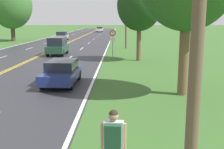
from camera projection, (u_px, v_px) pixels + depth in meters
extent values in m
cube|color=white|center=(46.00, 76.00, 18.79)|extent=(0.12, 3.00, 0.00)
cube|color=white|center=(70.00, 58.00, 27.62)|extent=(0.12, 3.00, 0.00)
cube|color=white|center=(82.00, 49.00, 36.45)|extent=(0.12, 3.00, 0.00)
cube|color=white|center=(89.00, 43.00, 45.28)|extent=(0.12, 3.00, 0.00)
cube|color=white|center=(94.00, 39.00, 54.11)|extent=(0.12, 3.00, 0.00)
cube|color=white|center=(97.00, 36.00, 62.94)|extent=(0.12, 3.00, 0.00)
cube|color=white|center=(100.00, 34.00, 71.77)|extent=(0.12, 3.00, 0.00)
cube|color=white|center=(102.00, 33.00, 80.60)|extent=(0.12, 3.00, 0.00)
cube|color=white|center=(104.00, 32.00, 89.43)|extent=(0.12, 3.00, 0.00)
cube|color=white|center=(105.00, 30.00, 98.26)|extent=(0.12, 3.00, 0.00)
cube|color=white|center=(106.00, 30.00, 107.09)|extent=(0.12, 3.00, 0.00)
cube|color=white|center=(1.00, 58.00, 27.79)|extent=(0.12, 3.00, 0.00)
cube|color=white|center=(29.00, 48.00, 36.62)|extent=(0.12, 3.00, 0.00)
cube|color=white|center=(47.00, 43.00, 45.45)|extent=(0.12, 3.00, 0.00)
cube|color=white|center=(59.00, 39.00, 54.28)|extent=(0.12, 3.00, 0.00)
cube|color=white|center=(67.00, 36.00, 63.11)|extent=(0.12, 3.00, 0.00)
cube|color=white|center=(73.00, 34.00, 71.94)|extent=(0.12, 3.00, 0.00)
cube|color=white|center=(78.00, 33.00, 80.77)|extent=(0.12, 3.00, 0.00)
cube|color=white|center=(82.00, 31.00, 89.60)|extent=(0.12, 3.00, 0.00)
cube|color=white|center=(86.00, 30.00, 98.43)|extent=(0.12, 3.00, 0.00)
cube|color=white|center=(89.00, 30.00, 107.26)|extent=(0.12, 3.00, 0.00)
cube|color=silver|center=(113.00, 134.00, 6.35)|extent=(0.46, 0.22, 0.63)
sphere|color=tan|center=(114.00, 116.00, 6.27)|extent=(0.23, 0.23, 0.23)
sphere|color=#2D2319|center=(114.00, 114.00, 6.26)|extent=(0.21, 0.21, 0.21)
cylinder|color=tan|center=(103.00, 137.00, 6.39)|extent=(0.09, 0.09, 0.66)
cylinder|color=tan|center=(124.00, 137.00, 6.34)|extent=(0.09, 0.09, 0.66)
cube|color=#1E472D|center=(113.00, 136.00, 6.17)|extent=(0.37, 0.20, 0.53)
cylinder|color=gray|center=(113.00, 45.00, 26.06)|extent=(0.07, 0.07, 2.75)
cylinder|color=silver|center=(113.00, 33.00, 25.83)|extent=(0.60, 0.02, 0.60)
torus|color=red|center=(113.00, 33.00, 25.81)|extent=(0.55, 0.07, 0.55)
cube|color=silver|center=(113.00, 39.00, 25.93)|extent=(0.44, 0.02, 0.44)
cylinder|color=brown|center=(126.00, 18.00, 36.26)|extent=(0.24, 0.24, 7.90)
cylinder|color=brown|center=(139.00, 43.00, 25.61)|extent=(0.40, 0.40, 3.29)
ellipsoid|color=#1E4219|center=(139.00, 5.00, 24.97)|extent=(4.01, 4.01, 4.61)
cylinder|color=brown|center=(184.00, 56.00, 13.77)|extent=(0.48, 0.48, 3.86)
cylinder|color=#473828|center=(13.00, 32.00, 48.99)|extent=(0.70, 0.70, 3.21)
ellipsoid|color=#386B2D|center=(11.00, 5.00, 48.11)|extent=(7.04, 7.04, 8.10)
cylinder|color=black|center=(71.00, 84.00, 15.06)|extent=(0.21, 0.62, 0.62)
cylinder|color=black|center=(42.00, 84.00, 15.12)|extent=(0.21, 0.62, 0.62)
cylinder|color=black|center=(79.00, 75.00, 17.58)|extent=(0.21, 0.62, 0.62)
cylinder|color=black|center=(54.00, 75.00, 17.65)|extent=(0.21, 0.62, 0.62)
cube|color=navy|center=(62.00, 75.00, 16.31)|extent=(1.84, 4.18, 0.56)
cube|color=#1E232D|center=(62.00, 65.00, 16.36)|extent=(1.60, 2.31, 0.55)
cylinder|color=black|center=(63.00, 53.00, 28.55)|extent=(0.21, 0.79, 0.79)
cylinder|color=black|center=(47.00, 53.00, 28.57)|extent=(0.21, 0.79, 0.79)
cylinder|color=black|center=(67.00, 50.00, 31.13)|extent=(0.21, 0.79, 0.79)
cylinder|color=black|center=(53.00, 50.00, 31.15)|extent=(0.21, 0.79, 0.79)
cube|color=#1E472D|center=(58.00, 49.00, 29.79)|extent=(1.82, 4.26, 0.68)
cube|color=#1E232D|center=(57.00, 41.00, 29.64)|extent=(1.59, 2.98, 0.86)
cylinder|color=black|center=(59.00, 38.00, 52.83)|extent=(0.23, 0.66, 0.65)
cylinder|color=black|center=(68.00, 38.00, 52.87)|extent=(0.23, 0.66, 0.65)
cylinder|color=black|center=(56.00, 39.00, 50.14)|extent=(0.23, 0.66, 0.65)
cylinder|color=black|center=(66.00, 39.00, 50.18)|extent=(0.23, 0.66, 0.65)
cube|color=#C1B28E|center=(62.00, 37.00, 51.45)|extent=(2.13, 4.51, 0.61)
cube|color=#1E232D|center=(62.00, 33.00, 51.15)|extent=(1.80, 2.51, 0.70)
cylinder|color=black|center=(102.00, 31.00, 84.93)|extent=(0.21, 0.74, 0.73)
cylinder|color=black|center=(97.00, 31.00, 84.99)|extent=(0.21, 0.74, 0.73)
cylinder|color=black|center=(103.00, 31.00, 87.75)|extent=(0.21, 0.74, 0.73)
cylinder|color=black|center=(98.00, 31.00, 87.81)|extent=(0.21, 0.74, 0.73)
cube|color=white|center=(100.00, 30.00, 86.31)|extent=(1.87, 4.67, 0.72)
cube|color=#1E232D|center=(100.00, 28.00, 86.19)|extent=(1.64, 3.27, 0.54)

